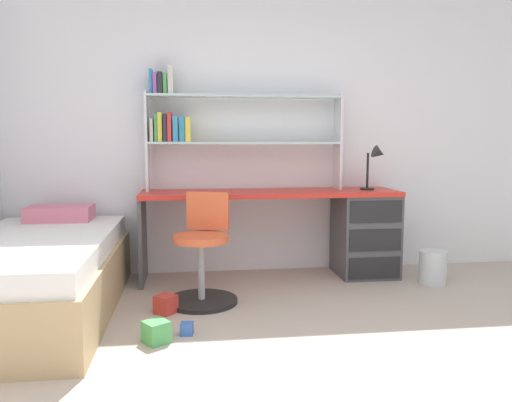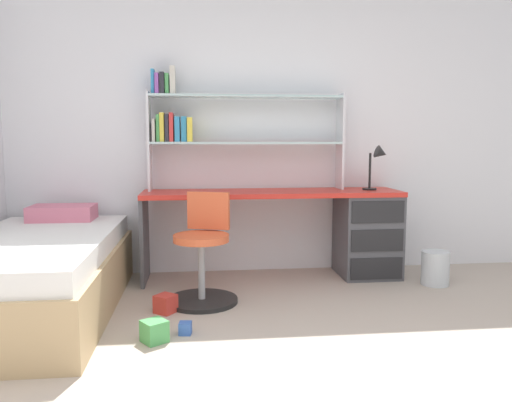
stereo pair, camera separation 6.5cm
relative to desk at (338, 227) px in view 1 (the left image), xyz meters
The scene contains 10 objects.
room_shell 2.28m from the desk, 148.41° to the right, with size 5.58×6.25×2.74m.
desk is the anchor object (origin of this frame).
bookshelf_hutch 1.40m from the desk, behind, with size 1.66×0.22×1.03m.
desk_lamp 0.66m from the desk, ahead, with size 0.20×0.17×0.38m.
swivel_chair 1.32m from the desk, 153.76° to the right, with size 0.52×0.52×0.79m.
bed_platform 2.42m from the desk, 162.85° to the right, with size 1.02×1.98×0.65m.
waste_bin 0.84m from the desk, 26.93° to the right, with size 0.22×0.22×0.28m, color silver.
toy_block_green_0 2.00m from the desk, 138.34° to the right, with size 0.13×0.13×0.13m, color #479E51.
toy_block_red_1 1.69m from the desk, 150.88° to the right, with size 0.12×0.12×0.12m, color red.
toy_block_blue_2 1.81m from the desk, 137.01° to the right, with size 0.07×0.07×0.07m, color #3860B7.
Camera 1 is at (-0.72, -1.83, 1.16)m, focal length 35.34 mm.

